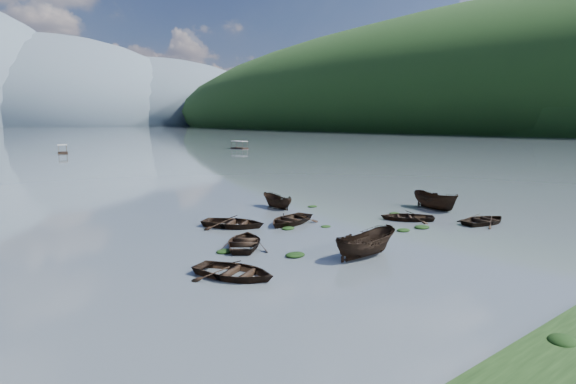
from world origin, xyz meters
TOP-DOWN VIEW (x-y plane):
  - ground_plane at (0.00, 0.00)m, footprint 2400.00×2400.00m
  - right_hill_far at (460.00, 220.00)m, footprint 520.00×1200.00m
  - haze_mtn_c at (140.00, 900.00)m, footprint 520.00×520.00m
  - haze_mtn_d at (320.00, 900.00)m, footprint 520.00×520.00m
  - rowboat_0 at (-11.61, 1.41)m, footprint 4.97×5.54m
  - rowboat_1 at (-8.07, 6.01)m, footprint 5.32×5.55m
  - rowboat_2 at (-3.55, -0.24)m, footprint 4.67×1.76m
  - rowboat_3 at (6.57, 4.60)m, footprint 5.13×5.16m
  - rowboat_4 at (10.40, 0.05)m, footprint 4.65×3.56m
  - rowboat_5 at (12.27, 5.86)m, footprint 2.42×5.06m
  - rowboat_6 at (-5.95, 11.07)m, footprint 5.73×6.01m
  - rowboat_7 at (-1.84, 9.35)m, footprint 5.66×4.84m
  - rowboat_8 at (1.13, 15.18)m, footprint 1.46×3.85m
  - weed_clump_0 at (-6.87, 2.31)m, footprint 1.24×1.02m
  - weed_clump_1 at (-3.08, 7.95)m, footprint 1.02×0.82m
  - weed_clump_2 at (3.29, 2.35)m, footprint 1.07×0.86m
  - weed_clump_3 at (7.66, 6.78)m, footprint 0.93×0.78m
  - weed_clump_4 at (5.16, 2.10)m, footprint 1.27×1.00m
  - weed_clump_5 at (-9.81, 5.57)m, footprint 1.11×0.89m
  - weed_clump_6 at (-0.37, 6.77)m, footprint 0.83×0.69m
  - weed_clump_7 at (4.04, 13.50)m, footprint 0.95×0.76m
  - pontoon_centre at (0.56, 105.48)m, footprint 3.20×5.72m
  - pontoon_right at (45.69, 95.09)m, footprint 3.09×5.83m

SIDE VIEW (x-z plane):
  - ground_plane at x=0.00m, z-range 0.00..0.00m
  - right_hill_far at x=460.00m, z-range -95.00..95.00m
  - haze_mtn_c at x=140.00m, z-range -130.00..130.00m
  - haze_mtn_d at x=320.00m, z-range -110.00..110.00m
  - rowboat_0 at x=-11.61m, z-range -0.47..0.47m
  - rowboat_1 at x=-8.07m, z-range -0.47..0.47m
  - rowboat_2 at x=-3.55m, z-range -0.90..0.90m
  - rowboat_3 at x=6.57m, z-range -0.44..0.44m
  - rowboat_4 at x=10.40m, z-range -0.45..0.45m
  - rowboat_5 at x=12.27m, z-range -0.94..0.94m
  - rowboat_6 at x=-5.95m, z-range -0.51..0.51m
  - rowboat_7 at x=-1.84m, z-range -0.50..0.50m
  - rowboat_8 at x=1.13m, z-range -0.74..0.74m
  - weed_clump_0 at x=-6.87m, z-range -0.14..0.14m
  - weed_clump_1 at x=-3.08m, z-range -0.11..0.11m
  - weed_clump_2 at x=3.29m, z-range -0.12..0.12m
  - weed_clump_3 at x=7.66m, z-range -0.10..0.10m
  - weed_clump_4 at x=5.16m, z-range -0.13..0.13m
  - weed_clump_5 at x=-9.81m, z-range -0.12..0.12m
  - weed_clump_6 at x=-0.37m, z-range -0.09..0.09m
  - weed_clump_7 at x=4.04m, z-range -0.10..0.10m
  - pontoon_centre at x=0.56m, z-range -1.04..1.04m
  - pontoon_right at x=45.69m, z-range -1.06..1.06m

